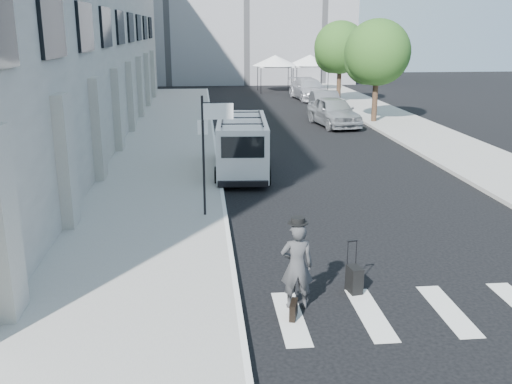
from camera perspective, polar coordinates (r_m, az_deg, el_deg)
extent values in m
plane|color=black|center=(14.28, 5.60, -6.50)|extent=(120.00, 120.00, 0.00)
cube|color=gray|center=(29.46, -8.62, 5.34)|extent=(4.50, 48.00, 0.15)
cube|color=gray|center=(35.34, 13.86, 6.82)|extent=(4.00, 56.00, 0.15)
cube|color=gray|center=(32.17, -22.43, 15.86)|extent=(10.00, 44.00, 12.00)
cylinder|color=black|center=(16.51, -5.27, 3.54)|extent=(0.07, 0.07, 3.50)
cube|color=white|center=(16.37, -5.35, 6.46)|extent=(0.30, 0.03, 0.42)
cube|color=white|center=(16.29, -3.79, 8.05)|extent=(0.85, 0.06, 0.45)
cylinder|color=black|center=(34.72, 11.80, 9.01)|extent=(0.32, 0.32, 2.80)
sphere|color=#1F4D19|center=(34.51, 12.06, 13.51)|extent=(3.80, 3.80, 3.80)
sphere|color=#1F4D19|center=(34.99, 11.07, 12.65)|extent=(2.66, 2.66, 2.66)
cylinder|color=black|center=(43.35, 8.28, 10.52)|extent=(0.32, 0.32, 2.80)
sphere|color=#1F4D19|center=(43.18, 8.43, 14.12)|extent=(3.80, 3.80, 3.80)
sphere|color=#1F4D19|center=(43.69, 7.68, 13.42)|extent=(2.66, 2.66, 2.66)
cylinder|color=black|center=(49.99, 0.50, 11.05)|extent=(0.06, 0.06, 2.20)
cylinder|color=black|center=(50.36, 3.73, 11.05)|extent=(0.06, 0.06, 2.20)
cylinder|color=black|center=(52.77, 0.17, 11.31)|extent=(0.06, 0.06, 2.20)
cylinder|color=black|center=(53.12, 3.24, 11.32)|extent=(0.06, 0.06, 2.20)
cube|color=white|center=(51.46, 1.92, 12.47)|extent=(3.00, 3.00, 0.12)
cone|color=white|center=(51.43, 1.93, 13.02)|extent=(4.00, 4.00, 0.90)
cylinder|color=black|center=(50.92, 4.09, 11.10)|extent=(0.06, 0.06, 2.20)
cylinder|color=black|center=(51.46, 7.22, 11.07)|extent=(0.06, 0.06, 2.20)
cylinder|color=black|center=(53.67, 3.59, 11.36)|extent=(0.06, 0.06, 2.20)
cylinder|color=black|center=(54.18, 6.57, 11.33)|extent=(0.06, 0.06, 2.20)
cube|color=white|center=(52.46, 5.40, 12.47)|extent=(3.00, 3.00, 0.12)
cone|color=white|center=(52.43, 5.41, 13.02)|extent=(4.00, 4.00, 0.90)
imported|color=#333436|center=(11.48, 4.11, -7.38)|extent=(0.68, 0.46, 1.80)
cube|color=black|center=(11.37, 3.78, -11.69)|extent=(0.24, 0.46, 0.34)
cube|color=black|center=(12.49, 9.81, -8.62)|extent=(0.32, 0.44, 0.58)
cylinder|color=black|center=(12.39, 9.15, -6.08)|extent=(0.02, 0.02, 0.55)
cylinder|color=black|center=(12.47, 9.99, -5.97)|extent=(0.02, 0.02, 0.55)
cube|color=black|center=(12.33, 9.63, -4.86)|extent=(0.22, 0.07, 0.03)
cube|color=silver|center=(21.94, -1.41, 4.78)|extent=(2.15, 5.09, 1.94)
cube|color=silver|center=(24.71, -1.46, 4.92)|extent=(1.80, 0.94, 1.01)
cube|color=black|center=(19.44, -1.34, 4.51)|extent=(1.48, 0.17, 0.74)
cylinder|color=black|center=(23.84, -3.55, 3.65)|extent=(0.30, 0.72, 0.70)
cylinder|color=black|center=(23.85, 0.67, 3.69)|extent=(0.30, 0.72, 0.70)
cylinder|color=black|center=(20.52, -3.79, 1.60)|extent=(0.30, 0.72, 0.70)
cylinder|color=black|center=(20.53, 1.11, 1.65)|extent=(0.30, 0.72, 0.70)
imported|color=#929599|center=(33.48, 7.78, 7.98)|extent=(2.64, 5.15, 1.68)
imported|color=#53565A|center=(37.70, 6.95, 8.78)|extent=(1.84, 4.72, 1.53)
imported|color=#AEAFB6|center=(46.01, 5.33, 10.18)|extent=(2.79, 5.76, 1.62)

